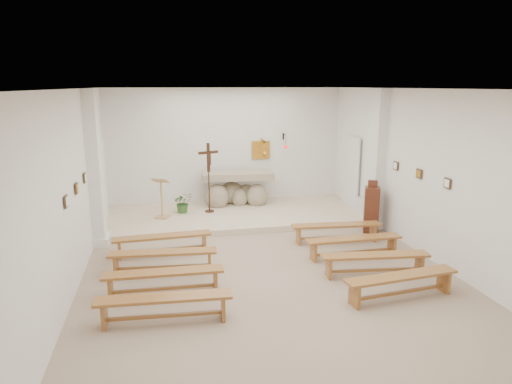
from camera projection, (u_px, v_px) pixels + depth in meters
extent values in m
cube|color=tan|center=(263.00, 265.00, 9.26)|extent=(7.00, 10.00, 0.00)
cube|color=white|center=(73.00, 189.00, 8.16)|extent=(0.02, 10.00, 3.50)
cube|color=white|center=(425.00, 174.00, 9.56)|extent=(0.02, 10.00, 3.50)
cube|color=white|center=(226.00, 148.00, 13.61)|extent=(7.00, 0.02, 3.50)
cube|color=silver|center=(263.00, 89.00, 8.46)|extent=(7.00, 10.00, 0.02)
cube|color=beige|center=(235.00, 215.00, 12.57)|extent=(6.98, 3.00, 0.15)
cube|color=white|center=(95.00, 169.00, 10.09)|extent=(0.26, 0.55, 3.50)
cube|color=white|center=(376.00, 159.00, 11.44)|extent=(0.26, 0.55, 3.50)
cube|color=gold|center=(261.00, 150.00, 13.82)|extent=(0.55, 0.04, 0.55)
cube|color=black|center=(283.00, 136.00, 13.87)|extent=(0.04, 0.02, 0.20)
cylinder|color=black|center=(285.00, 134.00, 13.72)|extent=(0.02, 0.30, 0.02)
cylinder|color=black|center=(286.00, 141.00, 13.61)|extent=(0.01, 0.01, 0.34)
sphere|color=red|center=(286.00, 147.00, 13.65)|extent=(0.11, 0.11, 0.11)
cube|color=#3E2E1B|center=(66.00, 202.00, 7.41)|extent=(0.03, 0.20, 0.20)
cube|color=#3E2E1B|center=(76.00, 188.00, 8.36)|extent=(0.03, 0.20, 0.20)
cube|color=#3E2E1B|center=(85.00, 178.00, 9.31)|extent=(0.03, 0.20, 0.20)
cube|color=#3E2E1B|center=(447.00, 183.00, 8.80)|extent=(0.03, 0.20, 0.20)
cube|color=#3E2E1B|center=(419.00, 174.00, 9.75)|extent=(0.03, 0.20, 0.20)
cube|color=#3E2E1B|center=(396.00, 166.00, 10.70)|extent=(0.03, 0.20, 0.20)
cube|color=silver|center=(101.00, 224.00, 11.08)|extent=(0.10, 0.85, 0.52)
cube|color=silver|center=(363.00, 209.00, 12.45)|extent=(0.10, 0.85, 0.52)
ellipsoid|color=tan|center=(217.00, 197.00, 13.10)|extent=(0.66, 0.56, 0.75)
ellipsoid|color=tan|center=(257.00, 196.00, 13.31)|extent=(0.62, 0.53, 0.71)
ellipsoid|color=tan|center=(231.00, 193.00, 13.52)|extent=(0.71, 0.60, 0.66)
ellipsoid|color=tan|center=(246.00, 194.00, 13.56)|extent=(0.58, 0.49, 0.62)
ellipsoid|color=tan|center=(240.00, 198.00, 13.33)|extent=(0.49, 0.41, 0.58)
cube|color=tan|center=(237.00, 175.00, 13.22)|extent=(2.09, 0.91, 0.20)
cube|color=tan|center=(162.00, 217.00, 12.06)|extent=(0.43, 0.43, 0.04)
cylinder|color=tan|center=(162.00, 200.00, 11.95)|extent=(0.05, 0.05, 0.95)
cube|color=tan|center=(160.00, 181.00, 11.82)|extent=(0.48, 0.41, 0.15)
cube|color=white|center=(160.00, 179.00, 11.77)|extent=(0.40, 0.34, 0.12)
cylinder|color=#3B2312|center=(210.00, 211.00, 12.61)|extent=(0.25, 0.25, 0.03)
cylinder|color=#3B2312|center=(209.00, 192.00, 12.48)|extent=(0.04, 0.04, 1.15)
cube|color=#3B2312|center=(208.00, 157.00, 12.27)|extent=(0.09, 0.07, 0.79)
cube|color=#3B2312|center=(208.00, 152.00, 12.24)|extent=(0.56, 0.25, 0.07)
cube|color=#3B2312|center=(209.00, 159.00, 12.25)|extent=(0.11, 0.08, 0.34)
imported|color=#2F5A24|center=(183.00, 202.00, 12.49)|extent=(0.59, 0.54, 0.56)
cube|color=#5B281A|center=(371.00, 210.00, 11.25)|extent=(0.46, 0.46, 1.14)
cube|color=#5B281A|center=(373.00, 184.00, 11.10)|extent=(0.23, 0.13, 0.19)
cube|color=#9B5D2D|center=(162.00, 236.00, 9.75)|extent=(2.09, 0.46, 0.05)
cube|color=#9B5D2D|center=(120.00, 250.00, 9.56)|extent=(0.08, 0.30, 0.39)
cube|color=#9B5D2D|center=(204.00, 242.00, 10.03)|extent=(0.08, 0.30, 0.39)
cube|color=#9B5D2D|center=(163.00, 250.00, 9.81)|extent=(1.74, 0.17, 0.05)
cube|color=#9B5D2D|center=(336.00, 225.00, 10.54)|extent=(2.09, 0.50, 0.05)
cube|color=#9B5D2D|center=(298.00, 235.00, 10.48)|extent=(0.08, 0.30, 0.39)
cube|color=#9B5D2D|center=(373.00, 232.00, 10.69)|extent=(0.08, 0.30, 0.39)
cube|color=#9B5D2D|center=(336.00, 237.00, 10.60)|extent=(1.74, 0.20, 0.05)
cube|color=#9B5D2D|center=(163.00, 252.00, 8.81)|extent=(2.09, 0.51, 0.05)
cube|color=#9B5D2D|center=(116.00, 265.00, 8.75)|extent=(0.08, 0.30, 0.39)
cube|color=#9B5D2D|center=(209.00, 261.00, 8.96)|extent=(0.08, 0.30, 0.39)
cube|color=#9B5D2D|center=(164.00, 267.00, 8.88)|extent=(1.74, 0.21, 0.05)
cube|color=#9B5D2D|center=(354.00, 239.00, 9.60)|extent=(2.07, 0.36, 0.05)
cube|color=#9B5D2D|center=(313.00, 252.00, 9.45)|extent=(0.06, 0.30, 0.39)
cube|color=#9B5D2D|center=(392.00, 245.00, 9.84)|extent=(0.06, 0.30, 0.39)
cube|color=#9B5D2D|center=(353.00, 252.00, 9.67)|extent=(1.74, 0.09, 0.05)
cube|color=#9B5D2D|center=(163.00, 272.00, 7.87)|extent=(2.08, 0.38, 0.05)
cube|color=#9B5D2D|center=(111.00, 288.00, 7.76)|extent=(0.06, 0.30, 0.39)
cube|color=#9B5D2D|center=(215.00, 280.00, 8.07)|extent=(0.06, 0.30, 0.39)
cube|color=#9B5D2D|center=(164.00, 288.00, 7.94)|extent=(1.74, 0.10, 0.05)
cube|color=#9B5D2D|center=(375.00, 255.00, 8.66)|extent=(2.09, 0.56, 0.05)
cube|color=#9B5D2D|center=(329.00, 268.00, 8.62)|extent=(0.09, 0.31, 0.39)
cube|color=#9B5D2D|center=(419.00, 264.00, 8.79)|extent=(0.09, 0.31, 0.39)
cube|color=#9B5D2D|center=(374.00, 270.00, 8.73)|extent=(1.74, 0.25, 0.05)
cube|color=#9B5D2D|center=(164.00, 298.00, 6.93)|extent=(2.08, 0.45, 0.05)
cube|color=#9B5D2D|center=(104.00, 315.00, 6.85)|extent=(0.07, 0.30, 0.39)
cube|color=#9B5D2D|center=(223.00, 307.00, 7.10)|extent=(0.07, 0.30, 0.39)
cube|color=#9B5D2D|center=(165.00, 316.00, 7.00)|extent=(1.74, 0.16, 0.05)
cube|color=#9B5D2D|center=(402.00, 276.00, 7.72)|extent=(2.09, 0.57, 0.05)
cube|color=#9B5D2D|center=(354.00, 295.00, 7.49)|extent=(0.09, 0.31, 0.39)
cube|color=#9B5D2D|center=(444.00, 281.00, 8.04)|extent=(0.09, 0.31, 0.39)
cube|color=#9B5D2D|center=(400.00, 292.00, 7.79)|extent=(1.73, 0.26, 0.05)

